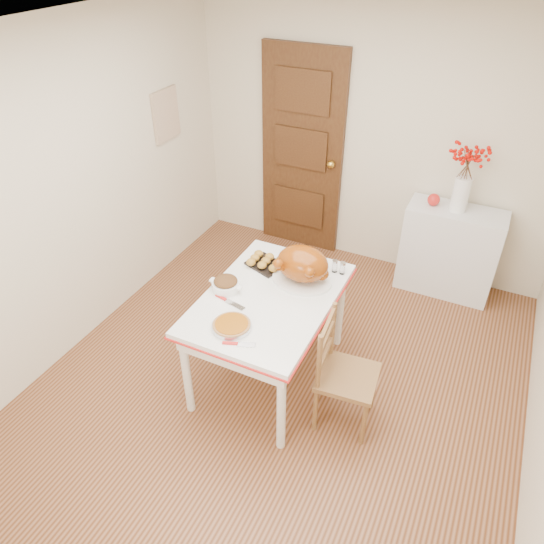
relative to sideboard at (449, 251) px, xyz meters
The scene contains 20 objects.
floor 2.03m from the sideboard, 116.47° to the right, with size 3.50×4.00×0.00m, color #542911.
ceiling 2.87m from the sideboard, 116.47° to the right, with size 3.50×4.00×0.00m, color white.
wall_back 1.23m from the sideboard, 166.06° to the left, with size 3.50×0.00×2.50m, color beige.
wall_front 3.97m from the sideboard, 103.20° to the right, with size 3.50×0.00×2.50m, color beige.
wall_left 3.29m from the sideboard, 145.97° to the right, with size 0.00×4.00×2.50m, color beige.
door_back 1.71m from the sideboard, behind, with size 0.85×0.06×2.06m, color #351A0D.
photo_board 2.89m from the sideboard, 167.50° to the right, with size 0.03×0.35×0.45m, color beige.
sideboard is the anchor object (origin of this frame).
kitchen_table 2.01m from the sideboard, 120.18° to the right, with size 0.89×1.30×0.78m, color white, non-canonical shape.
chair_oak 1.93m from the sideboard, 100.12° to the right, with size 0.39×0.39×0.89m, color brown, non-canonical shape.
berry_vase 0.75m from the sideboard, behind, with size 0.33×0.33×0.64m, color white, non-canonical shape.
apple 0.53m from the sideboard, behind, with size 0.11×0.11×0.11m, color red.
turkey_platter 1.78m from the sideboard, 120.65° to the right, with size 0.45×0.36×0.28m, color #863905, non-canonical shape.
pumpkin_pie 2.44m from the sideboard, 116.78° to the right, with size 0.26×0.26×0.05m, color #8D4809.
stuffing_dish 2.27m from the sideboard, 126.34° to the right, with size 0.26×0.20×0.10m, color #573218, non-canonical shape.
rolls_tray 1.89m from the sideboard, 130.49° to the right, with size 0.27×0.21×0.07m, color olive, non-canonical shape.
pie_server 2.49m from the sideboard, 113.16° to the right, with size 0.21×0.06×0.01m, color silver, non-canonical shape.
carving_knife 2.31m from the sideboard, 122.60° to the right, with size 0.26×0.06×0.01m, color silver, non-canonical shape.
drinking_glass 1.59m from the sideboard, 128.94° to the right, with size 0.07×0.07×0.12m, color white.
shaker_pair 1.47m from the sideboard, 118.12° to the right, with size 0.10×0.04×0.10m, color white, non-canonical shape.
Camera 1 is at (1.13, -2.51, 3.00)m, focal length 33.62 mm.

